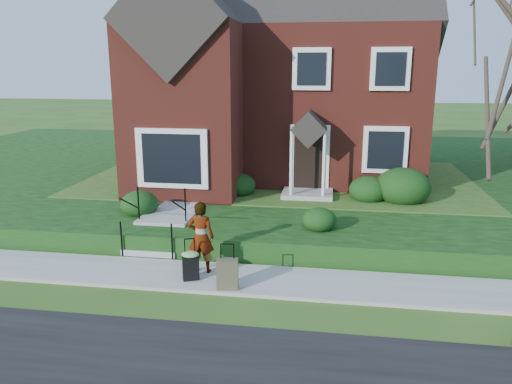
% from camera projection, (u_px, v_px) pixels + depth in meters
% --- Properties ---
extents(ground, '(120.00, 120.00, 0.00)m').
position_uv_depth(ground, '(240.00, 281.00, 11.19)').
color(ground, '#2D5119').
rests_on(ground, ground).
extents(sidewalk, '(60.00, 1.60, 0.08)m').
position_uv_depth(sidewalk, '(240.00, 279.00, 11.18)').
color(sidewalk, '#9E9B93').
rests_on(sidewalk, ground).
extents(terrace, '(44.00, 20.00, 0.60)m').
position_uv_depth(terrace, '(381.00, 174.00, 20.97)').
color(terrace, black).
rests_on(terrace, ground).
extents(walkway, '(1.20, 6.00, 0.06)m').
position_uv_depth(walkway, '(193.00, 195.00, 16.20)').
color(walkway, '#9E9B93').
rests_on(walkway, terrace).
extents(main_house, '(10.40, 10.20, 9.40)m').
position_uv_depth(main_house, '(280.00, 51.00, 19.15)').
color(main_house, maroon).
rests_on(main_house, terrace).
extents(front_steps, '(1.40, 2.02, 1.50)m').
position_uv_depth(front_steps, '(160.00, 230.00, 13.22)').
color(front_steps, '#9E9B93').
rests_on(front_steps, ground).
extents(foundation_shrubs, '(10.07, 4.41, 1.18)m').
position_uv_depth(foundation_shrubs, '(283.00, 184.00, 15.58)').
color(foundation_shrubs, black).
rests_on(foundation_shrubs, terrace).
extents(woman, '(0.61, 0.41, 1.67)m').
position_uv_depth(woman, '(201.00, 237.00, 11.32)').
color(woman, '#999999').
rests_on(woman, sidewalk).
extents(suitcase_black, '(0.49, 0.45, 0.95)m').
position_uv_depth(suitcase_black, '(191.00, 264.00, 10.98)').
color(suitcase_black, black).
rests_on(suitcase_black, sidewalk).
extents(suitcase_olive, '(0.49, 0.32, 0.99)m').
position_uv_depth(suitcase_olive, '(227.00, 274.00, 10.55)').
color(suitcase_olive, brown).
rests_on(suitcase_olive, sidewalk).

